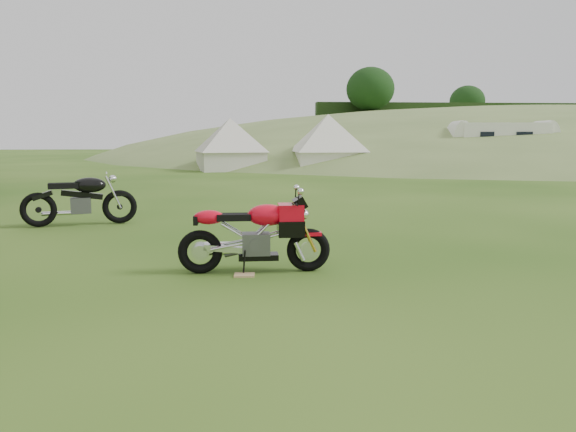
{
  "coord_description": "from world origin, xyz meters",
  "views": [
    {
      "loc": [
        -0.26,
        -6.23,
        1.7
      ],
      "look_at": [
        0.31,
        0.4,
        0.73
      ],
      "focal_mm": 35.0,
      "sensor_mm": 36.0,
      "label": 1
    }
  ],
  "objects_px": {
    "vintage_moto_c": "(79,198)",
    "tent_left": "(230,144)",
    "sport_motorcycle": "(255,230)",
    "caravan": "(500,146)",
    "plywood_board": "(244,275)",
    "tent_mid": "(328,143)"
  },
  "relations": [
    {
      "from": "vintage_moto_c",
      "to": "caravan",
      "type": "bearing_deg",
      "value": 31.4
    },
    {
      "from": "plywood_board",
      "to": "tent_mid",
      "type": "distance_m",
      "value": 19.83
    },
    {
      "from": "sport_motorcycle",
      "to": "tent_mid",
      "type": "relative_size",
      "value": 0.59
    },
    {
      "from": "sport_motorcycle",
      "to": "vintage_moto_c",
      "type": "xyz_separation_m",
      "value": [
        -3.17,
        3.89,
        -0.01
      ]
    },
    {
      "from": "sport_motorcycle",
      "to": "caravan",
      "type": "distance_m",
      "value": 22.52
    },
    {
      "from": "vintage_moto_c",
      "to": "tent_left",
      "type": "distance_m",
      "value": 16.55
    },
    {
      "from": "sport_motorcycle",
      "to": "plywood_board",
      "type": "distance_m",
      "value": 0.57
    },
    {
      "from": "tent_mid",
      "to": "caravan",
      "type": "relative_size",
      "value": 0.62
    },
    {
      "from": "vintage_moto_c",
      "to": "tent_left",
      "type": "relative_size",
      "value": 0.68
    },
    {
      "from": "plywood_board",
      "to": "tent_left",
      "type": "bearing_deg",
      "value": 91.36
    },
    {
      "from": "tent_mid",
      "to": "caravan",
      "type": "xyz_separation_m",
      "value": [
        8.2,
        -0.22,
        -0.17
      ]
    },
    {
      "from": "tent_mid",
      "to": "vintage_moto_c",
      "type": "bearing_deg",
      "value": -117.17
    },
    {
      "from": "plywood_board",
      "to": "tent_left",
      "type": "distance_m",
      "value": 20.45
    },
    {
      "from": "sport_motorcycle",
      "to": "caravan",
      "type": "bearing_deg",
      "value": 57.05
    },
    {
      "from": "tent_left",
      "to": "vintage_moto_c",
      "type": "bearing_deg",
      "value": -109.91
    },
    {
      "from": "vintage_moto_c",
      "to": "sport_motorcycle",
      "type": "bearing_deg",
      "value": -64.02
    },
    {
      "from": "sport_motorcycle",
      "to": "tent_mid",
      "type": "xyz_separation_m",
      "value": [
        3.92,
        19.19,
        0.78
      ]
    },
    {
      "from": "sport_motorcycle",
      "to": "tent_left",
      "type": "xyz_separation_m",
      "value": [
        -0.62,
        20.23,
        0.73
      ]
    },
    {
      "from": "tent_left",
      "to": "tent_mid",
      "type": "xyz_separation_m",
      "value": [
        4.53,
        -1.04,
        0.05
      ]
    },
    {
      "from": "plywood_board",
      "to": "vintage_moto_c",
      "type": "xyz_separation_m",
      "value": [
        -3.04,
        4.07,
        0.52
      ]
    },
    {
      "from": "sport_motorcycle",
      "to": "tent_left",
      "type": "height_order",
      "value": "tent_left"
    },
    {
      "from": "tent_mid",
      "to": "tent_left",
      "type": "bearing_deg",
      "value": 164.75
    }
  ]
}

